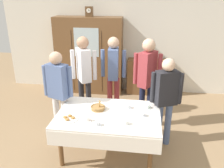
{
  "coord_description": "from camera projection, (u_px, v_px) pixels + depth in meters",
  "views": [
    {
      "loc": [
        0.52,
        -3.51,
        2.56
      ],
      "look_at": [
        0.0,
        0.2,
        1.08
      ],
      "focal_mm": 38.29,
      "sensor_mm": 36.0,
      "label": 1
    }
  ],
  "objects": [
    {
      "name": "person_near_right_end",
      "position": [
        147.0,
        75.0,
        4.45
      ],
      "size": [
        0.52,
        0.41,
        1.76
      ],
      "color": "#191E38",
      "rests_on": "ground"
    },
    {
      "name": "back_wall",
      "position": [
        125.0,
        40.0,
        6.19
      ],
      "size": [
        6.4,
        0.1,
        2.7
      ],
      "primitive_type": "cube",
      "color": "silver",
      "rests_on": "ground"
    },
    {
      "name": "book_stack",
      "position": [
        149.0,
        59.0,
        6.03
      ],
      "size": [
        0.17,
        0.22,
        0.05
      ],
      "color": "#2D5184",
      "rests_on": "bookshelf_low"
    },
    {
      "name": "bookshelf_low",
      "position": [
        148.0,
        77.0,
        6.21
      ],
      "size": [
        1.09,
        0.35,
        0.92
      ],
      "color": "brown",
      "rests_on": "ground"
    },
    {
      "name": "person_beside_shelf",
      "position": [
        166.0,
        95.0,
        3.95
      ],
      "size": [
        0.52,
        0.33,
        1.57
      ],
      "color": "slate",
      "rests_on": "ground"
    },
    {
      "name": "spoon_mid_left",
      "position": [
        143.0,
        128.0,
        3.39
      ],
      "size": [
        0.12,
        0.02,
        0.01
      ],
      "color": "silver",
      "rests_on": "dining_table"
    },
    {
      "name": "tea_cup_back_edge",
      "position": [
        128.0,
        107.0,
        3.95
      ],
      "size": [
        0.13,
        0.13,
        0.06
      ],
      "color": "white",
      "rests_on": "dining_table"
    },
    {
      "name": "spoon_near_left",
      "position": [
        114.0,
        113.0,
        3.8
      ],
      "size": [
        0.12,
        0.02,
        0.01
      ],
      "color": "silver",
      "rests_on": "dining_table"
    },
    {
      "name": "wall_cabinet",
      "position": [
        89.0,
        56.0,
        6.17
      ],
      "size": [
        1.71,
        0.46,
        1.96
      ],
      "color": "brown",
      "rests_on": "ground"
    },
    {
      "name": "tea_cup_front_edge",
      "position": [
        126.0,
        123.0,
        3.48
      ],
      "size": [
        0.13,
        0.13,
        0.06
      ],
      "color": "white",
      "rests_on": "dining_table"
    },
    {
      "name": "tea_cup_near_left",
      "position": [
        97.0,
        124.0,
        3.45
      ],
      "size": [
        0.13,
        0.13,
        0.06
      ],
      "color": "white",
      "rests_on": "dining_table"
    },
    {
      "name": "dining_table",
      "position": [
        108.0,
        120.0,
        3.79
      ],
      "size": [
        1.63,
        1.13,
        0.73
      ],
      "color": "brown",
      "rests_on": "ground"
    },
    {
      "name": "tea_cup_mid_right",
      "position": [
        143.0,
        115.0,
        3.7
      ],
      "size": [
        0.13,
        0.13,
        0.06
      ],
      "color": "white",
      "rests_on": "dining_table"
    },
    {
      "name": "ground_plane",
      "position": [
        110.0,
        145.0,
        4.24
      ],
      "size": [
        12.0,
        12.0,
        0.0
      ],
      "primitive_type": "plane",
      "color": "#997A56",
      "rests_on": "ground"
    },
    {
      "name": "spoon_near_right",
      "position": [
        91.0,
        102.0,
        4.17
      ],
      "size": [
        0.12,
        0.02,
        0.01
      ],
      "color": "silver",
      "rests_on": "dining_table"
    },
    {
      "name": "tea_cup_far_left",
      "position": [
        88.0,
        119.0,
        3.57
      ],
      "size": [
        0.13,
        0.13,
        0.06
      ],
      "color": "white",
      "rests_on": "dining_table"
    },
    {
      "name": "person_behind_table_right",
      "position": [
        58.0,
        87.0,
        4.14
      ],
      "size": [
        0.52,
        0.31,
        1.62
      ],
      "color": "silver",
      "rests_on": "ground"
    },
    {
      "name": "tea_cup_mid_left",
      "position": [
        147.0,
        107.0,
        3.95
      ],
      "size": [
        0.13,
        0.13,
        0.06
      ],
      "color": "silver",
      "rests_on": "dining_table"
    },
    {
      "name": "person_behind_table_left",
      "position": [
        113.0,
        69.0,
        4.92
      ],
      "size": [
        0.52,
        0.37,
        1.71
      ],
      "color": "#933338",
      "rests_on": "ground"
    },
    {
      "name": "person_by_cabinet",
      "position": [
        84.0,
        71.0,
        4.73
      ],
      "size": [
        0.52,
        0.41,
        1.75
      ],
      "color": "#232328",
      "rests_on": "ground"
    },
    {
      "name": "bread_basket",
      "position": [
        98.0,
        108.0,
        3.91
      ],
      "size": [
        0.24,
        0.24,
        0.16
      ],
      "color": "#9E7542",
      "rests_on": "dining_table"
    },
    {
      "name": "pastry_plate",
      "position": [
        69.0,
        118.0,
        3.62
      ],
      "size": [
        0.28,
        0.28,
        0.05
      ],
      "color": "white",
      "rests_on": "dining_table"
    },
    {
      "name": "mantel_clock",
      "position": [
        89.0,
        12.0,
        5.76
      ],
      "size": [
        0.18,
        0.11,
        0.24
      ],
      "color": "brown",
      "rests_on": "wall_cabinet"
    }
  ]
}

